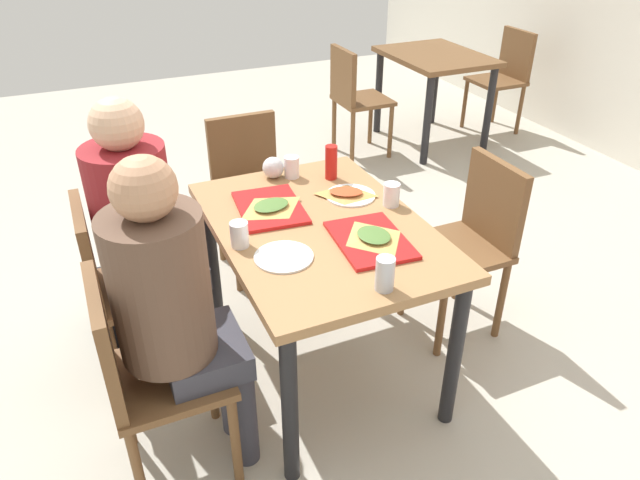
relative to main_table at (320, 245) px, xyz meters
name	(u,v)px	position (x,y,z in m)	size (l,w,h in m)	color
ground_plane	(320,364)	(0.00, 0.00, -0.66)	(10.00, 10.00, 0.02)	#B2AD9E
main_table	(320,245)	(0.00, 0.00, 0.00)	(1.16, 0.81, 0.75)	#9E7247
chair_near_left	(119,280)	(-0.29, -0.79, -0.14)	(0.40, 0.40, 0.86)	brown
chair_near_right	(143,370)	(0.29, -0.79, -0.14)	(0.40, 0.40, 0.86)	brown
chair_far_side	(473,235)	(0.00, 0.79, -0.14)	(0.40, 0.40, 0.86)	brown
chair_left_end	(250,183)	(-0.96, 0.00, -0.14)	(0.40, 0.40, 0.86)	brown
person_in_red	(144,222)	(-0.29, -0.65, 0.11)	(0.32, 0.42, 1.27)	#383842
person_in_brown_jacket	(175,302)	(0.29, -0.65, 0.11)	(0.32, 0.42, 1.27)	#383842
tray_red_near	(270,207)	(-0.20, -0.14, 0.11)	(0.36, 0.26, 0.02)	red
tray_red_far	(370,240)	(0.20, 0.12, 0.11)	(0.36, 0.26, 0.02)	red
paper_plate_center	(350,195)	(-0.17, 0.22, 0.10)	(0.22, 0.22, 0.01)	white
paper_plate_near_edge	(284,257)	(0.17, -0.22, 0.10)	(0.22, 0.22, 0.01)	white
pizza_slice_a	(271,206)	(-0.18, -0.14, 0.12)	(0.23, 0.27, 0.02)	tan
pizza_slice_b	(374,236)	(0.21, 0.13, 0.12)	(0.22, 0.18, 0.02)	tan
pizza_slice_c	(346,193)	(-0.18, 0.20, 0.12)	(0.22, 0.25, 0.02)	#C68C47
plastic_cup_a	(391,195)	(-0.03, 0.34, 0.15)	(0.07, 0.07, 0.10)	white
plastic_cup_b	(239,234)	(0.03, -0.34, 0.15)	(0.07, 0.07, 0.10)	white
plastic_cup_c	(292,167)	(-0.46, 0.06, 0.15)	(0.07, 0.07, 0.10)	white
soda_can	(385,274)	(0.49, 0.02, 0.16)	(0.07, 0.07, 0.12)	#B7BCC6
condiment_bottle	(331,162)	(-0.38, 0.22, 0.18)	(0.06, 0.06, 0.16)	red
foil_bundle	(273,168)	(-0.49, -0.02, 0.15)	(0.10, 0.10, 0.10)	silver
handbag	(119,305)	(-0.64, -0.80, -0.51)	(0.32, 0.16, 0.28)	black
background_table	(434,70)	(-2.16, 1.97, -0.03)	(0.90, 0.70, 0.75)	brown
background_chair_near	(354,94)	(-2.16, 1.24, -0.14)	(0.40, 0.40, 0.86)	brown
background_chair_far	(505,73)	(-2.16, 2.71, -0.14)	(0.40, 0.40, 0.86)	brown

